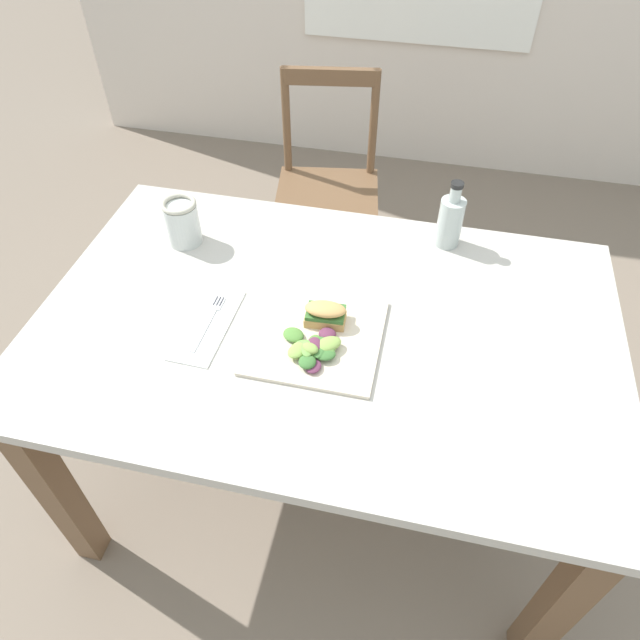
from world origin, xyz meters
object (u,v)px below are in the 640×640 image
at_px(mason_jar_iced_tea, 183,224).
at_px(sandwich_half_front, 325,314).
at_px(dining_table, 325,353).
at_px(bottle_cold_brew, 450,223).
at_px(chair_wooden_far, 328,189).
at_px(plate_lunch, 316,337).
at_px(fork_on_napkin, 210,318).

bearing_deg(mason_jar_iced_tea, sandwich_half_front, -27.29).
distance_m(sandwich_half_front, mason_jar_iced_tea, 0.50).
xyz_separation_m(dining_table, bottle_cold_brew, (0.26, 0.37, 0.18)).
height_order(chair_wooden_far, sandwich_half_front, chair_wooden_far).
xyz_separation_m(chair_wooden_far, bottle_cold_brew, (0.47, -0.63, 0.36)).
height_order(sandwich_half_front, bottle_cold_brew, bottle_cold_brew).
distance_m(bottle_cold_brew, mason_jar_iced_tea, 0.72).
xyz_separation_m(plate_lunch, bottle_cold_brew, (0.27, 0.42, 0.06)).
distance_m(fork_on_napkin, bottle_cold_brew, 0.68).
xyz_separation_m(sandwich_half_front, mason_jar_iced_tea, (-0.44, 0.23, 0.02)).
height_order(dining_table, chair_wooden_far, chair_wooden_far).
bearing_deg(plate_lunch, chair_wooden_far, 100.56).
bearing_deg(plate_lunch, mason_jar_iced_tea, 147.56).
distance_m(chair_wooden_far, bottle_cold_brew, 0.86).
relative_size(dining_table, plate_lunch, 4.66).
relative_size(dining_table, bottle_cold_brew, 7.27).
xyz_separation_m(dining_table, sandwich_half_front, (0.00, -0.01, 0.15)).
relative_size(dining_table, sandwich_half_front, 14.05).
height_order(dining_table, sandwich_half_front, sandwich_half_front).
relative_size(chair_wooden_far, fork_on_napkin, 4.69).
bearing_deg(dining_table, chair_wooden_far, 101.71).
xyz_separation_m(dining_table, chair_wooden_far, (-0.21, 1.00, -0.18)).
height_order(chair_wooden_far, mason_jar_iced_tea, chair_wooden_far).
bearing_deg(bottle_cold_brew, sandwich_half_front, -124.36).
bearing_deg(mason_jar_iced_tea, fork_on_napkin, -58.00).
distance_m(plate_lunch, mason_jar_iced_tea, 0.52).
height_order(chair_wooden_far, bottle_cold_brew, bottle_cold_brew).
bearing_deg(mason_jar_iced_tea, chair_wooden_far, 73.04).
relative_size(plate_lunch, sandwich_half_front, 3.01).
height_order(plate_lunch, bottle_cold_brew, bottle_cold_brew).
height_order(sandwich_half_front, mason_jar_iced_tea, mason_jar_iced_tea).
bearing_deg(sandwich_half_front, chair_wooden_far, 101.66).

